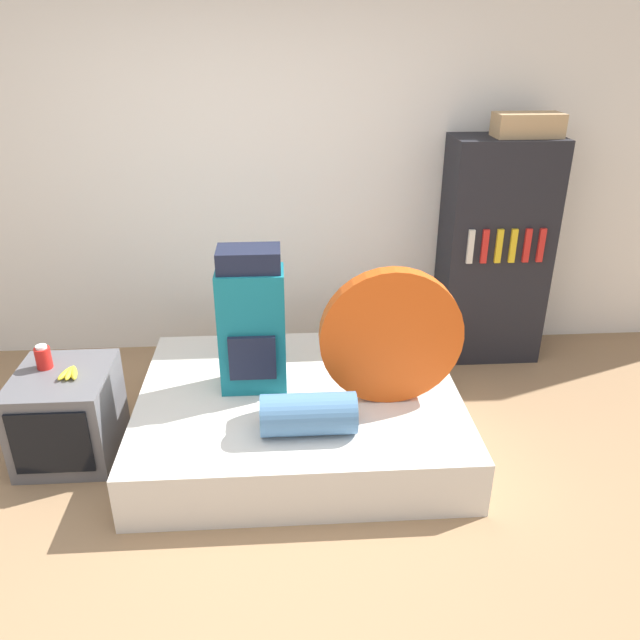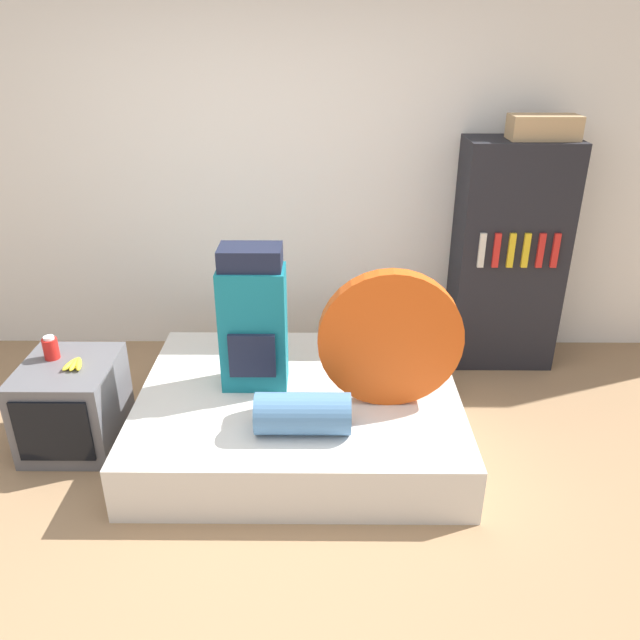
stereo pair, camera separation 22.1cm
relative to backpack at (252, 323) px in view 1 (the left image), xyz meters
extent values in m
plane|color=#997551|center=(0.02, -0.94, -0.72)|extent=(16.00, 16.00, 0.00)
cube|color=white|center=(0.02, 1.16, 0.58)|extent=(8.00, 0.05, 2.60)
cube|color=silver|center=(0.26, -0.08, -0.57)|extent=(1.84, 1.48, 0.32)
cube|color=#14707F|center=(0.00, 0.00, -0.05)|extent=(0.37, 0.23, 0.72)
cube|color=#191E33|center=(0.00, 0.01, 0.37)|extent=(0.34, 0.22, 0.12)
cube|color=#191E33|center=(0.00, -0.13, -0.16)|extent=(0.26, 0.03, 0.26)
cylinder|color=#D14C14|center=(0.76, -0.19, -0.02)|extent=(0.78, 0.09, 0.78)
cylinder|color=teal|center=(0.29, -0.48, -0.30)|extent=(0.49, 0.22, 0.22)
cube|color=#5B5B60|center=(-1.05, -0.14, -0.47)|extent=(0.51, 0.57, 0.51)
cube|color=black|center=(-1.05, -0.43, -0.46)|extent=(0.41, 0.02, 0.37)
cylinder|color=red|center=(-1.15, -0.06, -0.15)|extent=(0.08, 0.08, 0.12)
cylinder|color=white|center=(-1.15, -0.06, -0.08)|extent=(0.06, 0.06, 0.02)
ellipsoid|color=yellow|center=(-1.00, -0.16, -0.19)|extent=(0.08, 0.15, 0.04)
ellipsoid|color=yellow|center=(-0.98, -0.16, -0.19)|extent=(0.04, 0.15, 0.04)
ellipsoid|color=yellow|center=(-0.96, -0.16, -0.19)|extent=(0.08, 0.15, 0.04)
cube|color=black|center=(1.66, 0.90, 0.07)|extent=(0.72, 0.40, 1.58)
cube|color=beige|center=(1.42, 0.69, 0.18)|extent=(0.04, 0.02, 0.23)
cube|color=red|center=(1.52, 0.69, 0.18)|extent=(0.04, 0.02, 0.23)
cube|color=gold|center=(1.62, 0.69, 0.18)|extent=(0.04, 0.02, 0.23)
cube|color=gold|center=(1.71, 0.69, 0.18)|extent=(0.04, 0.02, 0.23)
cube|color=red|center=(1.81, 0.69, 0.18)|extent=(0.04, 0.02, 0.23)
cube|color=red|center=(1.90, 0.69, 0.18)|extent=(0.04, 0.02, 0.23)
cube|color=tan|center=(1.77, 0.86, 0.93)|extent=(0.43, 0.21, 0.15)
camera|label=1|loc=(0.18, -3.16, 1.51)|focal=35.00mm
camera|label=2|loc=(0.40, -3.17, 1.51)|focal=35.00mm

